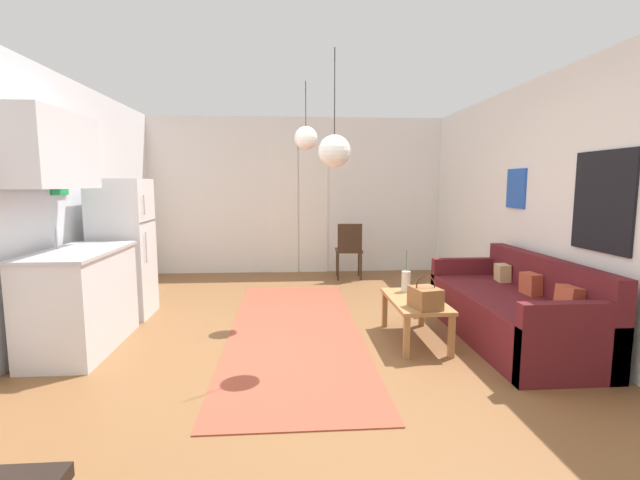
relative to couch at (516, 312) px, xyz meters
The scene contains 13 objects.
ground_plane 2.07m from the couch, behind, with size 5.49×8.33×0.10m, color brown.
wall_back 4.23m from the couch, 119.44° to the left, with size 5.09×0.13×2.61m.
wall_right 1.18m from the couch, 35.43° to the right, with size 0.12×7.93×2.61m.
area_rug 2.19m from the couch, 168.45° to the left, with size 1.31×3.79×0.01m, color #9E4733.
couch is the anchor object (origin of this frame).
coffee_table 0.98m from the couch, behind, with size 0.48×0.95×0.41m.
bamboo_vase 1.08m from the couch, 159.81° to the left, with size 0.09×0.09×0.43m.
handbag 1.03m from the couch, 165.78° to the right, with size 0.27×0.31×0.29m.
refrigerator 4.23m from the couch, 164.62° to the left, with size 0.60×0.58×1.56m.
kitchen_counter 4.14m from the couch, behind, with size 0.62×1.26×2.13m.
accent_chair 3.14m from the couch, 112.90° to the left, with size 0.44×0.42×0.89m.
pendant_lamp_near 2.35m from the couch, behind, with size 0.27×0.27×0.97m.
pendant_lamp_far 2.79m from the couch, 154.28° to the left, with size 0.25×0.25×0.73m.
Camera 1 is at (-0.17, -3.66, 1.51)m, focal length 24.91 mm.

